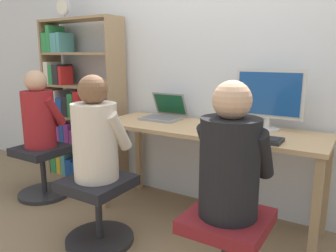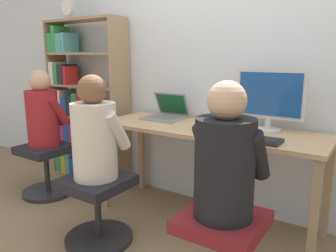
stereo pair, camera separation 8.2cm
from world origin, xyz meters
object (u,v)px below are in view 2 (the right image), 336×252
at_px(keyboard, 247,138).
at_px(office_chair_left, 221,251).
at_px(bookshelf, 78,111).
at_px(laptop, 165,113).
at_px(person_at_laptop, 95,134).
at_px(desktop_monitor, 270,99).
at_px(person_at_monitor, 225,159).
at_px(office_chair_right, 98,205).
at_px(office_chair_side, 47,166).
at_px(person_near_shelf, 43,113).
at_px(desk_clock, 67,8).

xyz_separation_m(keyboard, office_chair_left, (0.08, -0.52, -0.50)).
height_order(office_chair_left, bookshelf, bookshelf).
bearing_deg(laptop, person_at_laptop, -92.10).
xyz_separation_m(desktop_monitor, person_at_monitor, (0.05, -0.85, -0.21)).
distance_m(person_at_monitor, bookshelf, 2.22).
relative_size(office_chair_left, office_chair_right, 1.00).
bearing_deg(laptop, office_chair_side, -154.94).
height_order(laptop, bookshelf, bookshelf).
bearing_deg(person_at_laptop, person_near_shelf, 162.36).
bearing_deg(office_chair_side, person_at_monitor, -9.86).
height_order(desktop_monitor, office_chair_left, desktop_monitor).
bearing_deg(keyboard, person_at_laptop, -150.89).
bearing_deg(keyboard, person_near_shelf, -174.87).
bearing_deg(office_chair_left, keyboard, 98.53).
height_order(office_chair_left, desk_clock, desk_clock).
relative_size(office_chair_left, person_near_shelf, 0.69).
height_order(office_chair_right, person_at_laptop, person_at_laptop).
distance_m(desktop_monitor, person_at_laptop, 1.24).
bearing_deg(person_at_monitor, desktop_monitor, 93.23).
relative_size(desktop_monitor, person_at_monitor, 0.70).
relative_size(office_chair_right, person_near_shelf, 0.69).
xyz_separation_m(person_at_monitor, person_near_shelf, (-1.95, 0.34, 0.00)).
relative_size(keyboard, bookshelf, 0.26).
relative_size(person_at_monitor, person_near_shelf, 1.01).
distance_m(desktop_monitor, bookshelf, 2.02).
distance_m(desktop_monitor, office_chair_right, 1.42).
relative_size(desktop_monitor, office_chair_left, 1.02).
bearing_deg(office_chair_right, office_chair_left, -1.57).
height_order(office_chair_left, office_chair_side, same).
distance_m(desktop_monitor, laptop, 0.89).
distance_m(laptop, keyboard, 0.90).
height_order(desktop_monitor, person_at_laptop, desktop_monitor).
xyz_separation_m(desktop_monitor, person_near_shelf, (-1.90, -0.51, -0.21)).
distance_m(desktop_monitor, keyboard, 0.41).
bearing_deg(desk_clock, bookshelf, 79.47).
bearing_deg(person_near_shelf, person_at_monitor, -10.00).
distance_m(person_at_monitor, desk_clock, 2.41).
bearing_deg(person_at_laptop, office_chair_left, -1.88).
distance_m(laptop, office_chair_left, 1.35).
bearing_deg(laptop, person_at_monitor, -41.69).
bearing_deg(person_near_shelf, office_chair_left, -10.15).
bearing_deg(person_near_shelf, office_chair_right, -17.90).
bearing_deg(office_chair_side, office_chair_left, -10.01).
height_order(office_chair_right, person_at_monitor, person_at_monitor).
bearing_deg(desktop_monitor, office_chair_side, -164.92).
bearing_deg(person_near_shelf, keyboard, 5.13).
relative_size(office_chair_left, bookshelf, 0.29).
xyz_separation_m(laptop, office_chair_left, (0.92, -0.82, -0.54)).
distance_m(laptop, bookshelf, 1.14).
bearing_deg(desktop_monitor, office_chair_left, -86.79).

